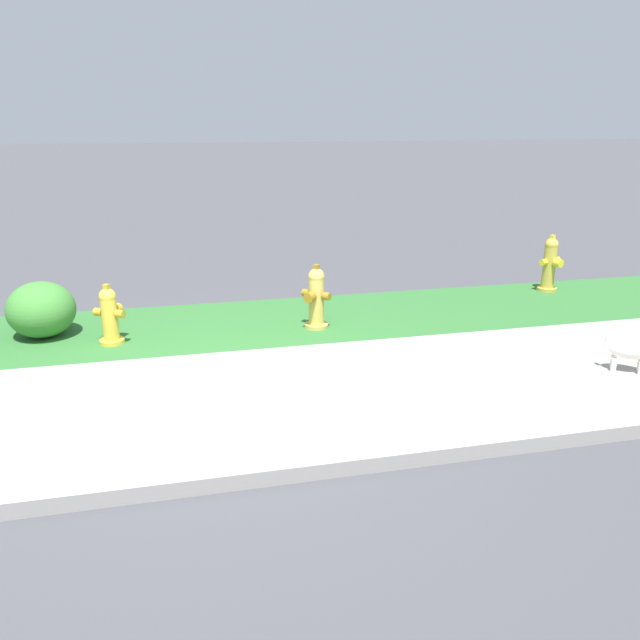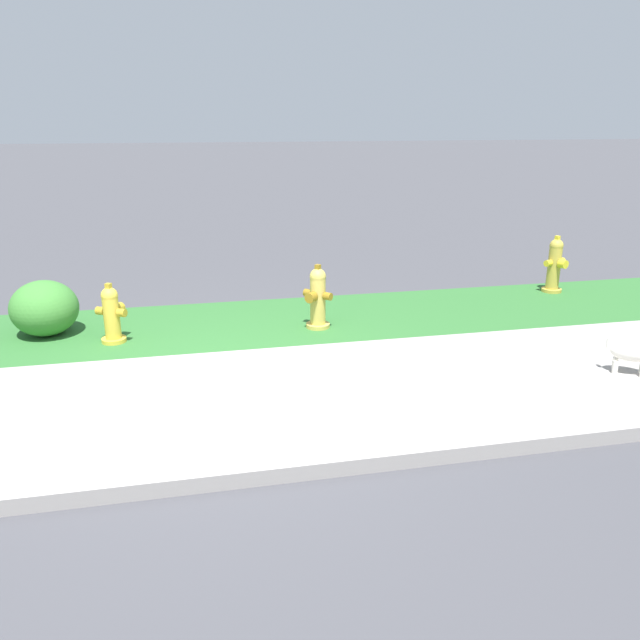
# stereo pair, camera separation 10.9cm
# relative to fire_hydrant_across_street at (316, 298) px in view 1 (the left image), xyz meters

# --- Properties ---
(ground_plane) EXTENTS (120.00, 120.00, 0.00)m
(ground_plane) POSITION_rel_fire_hydrant_across_street_xyz_m (-1.24, -1.80, -0.37)
(ground_plane) COLOR #424247
(sidewalk_pavement) EXTENTS (18.00, 2.43, 0.01)m
(sidewalk_pavement) POSITION_rel_fire_hydrant_across_street_xyz_m (-1.24, -1.80, -0.36)
(sidewalk_pavement) COLOR #9E9993
(sidewalk_pavement) RESTS_ON ground
(grass_verge) EXTENTS (18.00, 1.88, 0.01)m
(grass_verge) POSITION_rel_fire_hydrant_across_street_xyz_m (-1.24, 0.35, -0.36)
(grass_verge) COLOR #2D662D
(grass_verge) RESTS_ON ground
(street_curb) EXTENTS (18.00, 0.16, 0.12)m
(street_curb) POSITION_rel_fire_hydrant_across_street_xyz_m (-1.24, -3.10, -0.31)
(street_curb) COLOR #9E9993
(street_curb) RESTS_ON ground
(fire_hydrant_across_street) EXTENTS (0.34, 0.34, 0.76)m
(fire_hydrant_across_street) POSITION_rel_fire_hydrant_across_street_xyz_m (0.00, 0.00, 0.00)
(fire_hydrant_across_street) COLOR gold
(fire_hydrant_across_street) RESTS_ON ground
(fire_hydrant_near_corner) EXTENTS (0.35, 0.32, 0.67)m
(fire_hydrant_near_corner) POSITION_rel_fire_hydrant_across_street_xyz_m (-2.30, -0.01, -0.05)
(fire_hydrant_near_corner) COLOR gold
(fire_hydrant_near_corner) RESTS_ON ground
(fire_hydrant_mid_block) EXTENTS (0.37, 0.34, 0.80)m
(fire_hydrant_mid_block) POSITION_rel_fire_hydrant_across_street_xyz_m (3.58, 0.85, 0.02)
(fire_hydrant_mid_block) COLOR gold
(fire_hydrant_mid_block) RESTS_ON ground
(small_white_dog) EXTENTS (0.47, 0.39, 0.40)m
(small_white_dog) POSITION_rel_fire_hydrant_across_street_xyz_m (2.68, -2.03, -0.14)
(small_white_dog) COLOR silver
(small_white_dog) RESTS_ON ground
(shrub_bush_far_verge) EXTENTS (0.74, 0.74, 0.63)m
(shrub_bush_far_verge) POSITION_rel_fire_hydrant_across_street_xyz_m (-3.06, 0.40, -0.05)
(shrub_bush_far_verge) COLOR #3D7F33
(shrub_bush_far_verge) RESTS_ON ground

